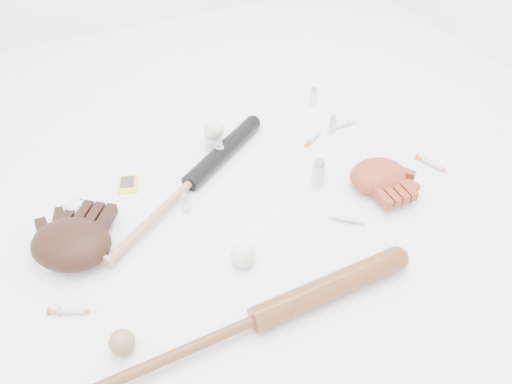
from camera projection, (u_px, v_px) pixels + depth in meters
name	position (u px, v px, depth m)	size (l,w,h in m)	color
bat_dark	(190.00, 182.00, 1.69)	(0.86, 0.06, 0.06)	black
bat_wood	(257.00, 319.00, 1.29)	(0.96, 0.07, 0.07)	brown
glove_dark	(71.00, 244.00, 1.46)	(0.29, 0.29, 0.10)	black
glove_tan	(378.00, 175.00, 1.70)	(0.24, 0.24, 0.09)	maroon
trading_card	(128.00, 184.00, 1.73)	(0.07, 0.09, 0.01)	yellow
pedestal	(215.00, 141.00, 1.88)	(0.08, 0.08, 0.04)	white
baseball_on_pedestal	(214.00, 128.00, 1.84)	(0.08, 0.08, 0.08)	white
baseball_left	(50.00, 261.00, 1.44)	(0.07, 0.07, 0.07)	white
baseball_upper	(76.00, 211.00, 1.58)	(0.08, 0.08, 0.08)	white
baseball_mid	(243.00, 255.00, 1.45)	(0.07, 0.07, 0.07)	white
baseball_aged	(122.00, 342.00, 1.25)	(0.07, 0.07, 0.07)	olive
syringe_0	(72.00, 311.00, 1.34)	(0.15, 0.03, 0.02)	#ADBCC6
syringe_1	(344.00, 219.00, 1.60)	(0.16, 0.03, 0.02)	#ADBCC6
syringe_2	(314.00, 138.00, 1.92)	(0.14, 0.02, 0.02)	#ADBCC6
syringe_3	(433.00, 164.00, 1.80)	(0.16, 0.03, 0.02)	#ADBCC6
syringe_4	(342.00, 125.00, 1.98)	(0.13, 0.02, 0.02)	#ADBCC6
vial_0	(333.00, 124.00, 1.93)	(0.03, 0.03, 0.07)	silver
vial_1	(313.00, 96.00, 2.08)	(0.03, 0.03, 0.07)	silver
vial_2	(220.00, 152.00, 1.80)	(0.03, 0.03, 0.08)	silver
vial_3	(318.00, 173.00, 1.70)	(0.04, 0.04, 0.10)	silver
vial_4	(186.00, 203.00, 1.62)	(0.03, 0.03, 0.07)	silver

